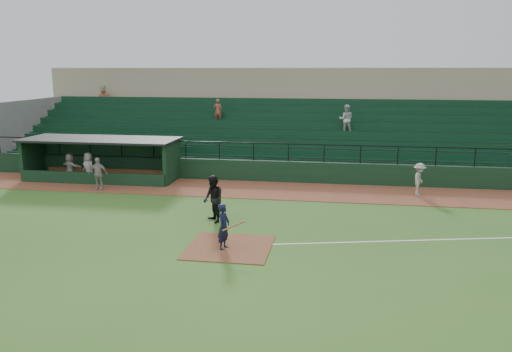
# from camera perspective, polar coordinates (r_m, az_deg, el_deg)

# --- Properties ---
(ground) EXTENTS (90.00, 90.00, 0.00)m
(ground) POSITION_cam_1_polar(r_m,az_deg,el_deg) (19.57, -2.39, -7.02)
(ground) COLOR #325B1D
(ground) RESTS_ON ground
(warning_track) EXTENTS (40.00, 4.00, 0.03)m
(warning_track) POSITION_cam_1_polar(r_m,az_deg,el_deg) (27.14, 1.03, -1.57)
(warning_track) COLOR brown
(warning_track) RESTS_ON ground
(home_plate_dirt) EXTENTS (3.00, 3.00, 0.03)m
(home_plate_dirt) POSITION_cam_1_polar(r_m,az_deg,el_deg) (18.64, -3.02, -7.96)
(home_plate_dirt) COLOR brown
(home_plate_dirt) RESTS_ON ground
(foul_line) EXTENTS (17.49, 4.44, 0.01)m
(foul_line) POSITION_cam_1_polar(r_m,az_deg,el_deg) (20.76, 20.67, -6.66)
(foul_line) COLOR white
(foul_line) RESTS_ON ground
(stadium_structure) EXTENTS (38.00, 13.08, 6.40)m
(stadium_structure) POSITION_cam_1_polar(r_m,az_deg,el_deg) (35.02, 3.05, 5.28)
(stadium_structure) COLOR black
(stadium_structure) RESTS_ON ground
(dugout) EXTENTS (8.90, 3.20, 2.42)m
(dugout) POSITION_cam_1_polar(r_m,az_deg,el_deg) (31.22, -16.54, 2.19)
(dugout) COLOR black
(dugout) RESTS_ON ground
(batter_at_plate) EXTENTS (1.05, 0.71, 1.68)m
(batter_at_plate) POSITION_cam_1_polar(r_m,az_deg,el_deg) (18.23, -3.63, -5.69)
(batter_at_plate) COLOR black
(batter_at_plate) RESTS_ON ground
(umpire) EXTENTS (1.17, 1.22, 1.99)m
(umpire) POSITION_cam_1_polar(r_m,az_deg,el_deg) (21.41, -4.80, -2.60)
(umpire) COLOR black
(umpire) RESTS_ON ground
(runner) EXTENTS (0.93, 1.22, 1.66)m
(runner) POSITION_cam_1_polar(r_m,az_deg,el_deg) (27.04, 17.80, -0.36)
(runner) COLOR #A7A29C
(runner) RESTS_ON warning_track
(dugout_player_a) EXTENTS (1.06, 0.56, 1.73)m
(dugout_player_a) POSITION_cam_1_polar(r_m,az_deg,el_deg) (28.25, -17.26, 0.26)
(dugout_player_a) COLOR #A49F9A
(dugout_player_a) RESTS_ON warning_track
(dugout_player_b) EXTENTS (0.97, 0.83, 1.68)m
(dugout_player_b) POSITION_cam_1_polar(r_m,az_deg,el_deg) (30.36, -18.22, 0.93)
(dugout_player_b) COLOR #A9A59E
(dugout_player_b) RESTS_ON warning_track
(dugout_player_c) EXTENTS (1.57, 1.06, 1.62)m
(dugout_player_c) POSITION_cam_1_polar(r_m,az_deg,el_deg) (30.94, -20.06, 0.94)
(dugout_player_c) COLOR #ABA6A0
(dugout_player_c) RESTS_ON warning_track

